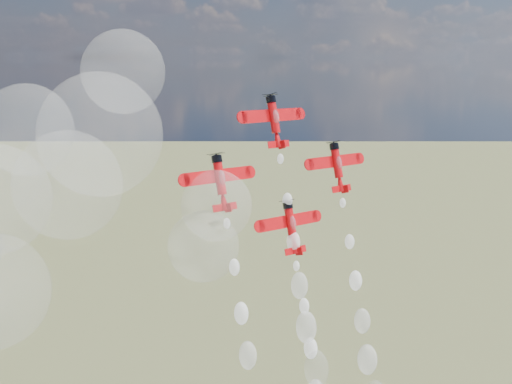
{
  "coord_description": "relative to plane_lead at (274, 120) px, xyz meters",
  "views": [
    {
      "loc": [
        -77.39,
        -75.47,
        115.89
      ],
      "look_at": [
        -1.9,
        19.56,
        92.94
      ],
      "focal_mm": 50.0,
      "sensor_mm": 36.0,
      "label": 1
    }
  ],
  "objects": [
    {
      "name": "plane_left",
      "position": [
        -13.64,
        -2.4,
        -9.24
      ],
      "size": [
        13.46,
        5.12,
        9.44
      ],
      "rotation": [
        1.32,
        0.0,
        0.0
      ],
      "color": "red",
      "rests_on": "ground"
    },
    {
      "name": "plane_lead",
      "position": [
        0.0,
        0.0,
        0.0
      ],
      "size": [
        13.46,
        5.12,
        9.44
      ],
      "rotation": [
        1.32,
        0.0,
        0.0
      ],
      "color": "red",
      "rests_on": "ground"
    },
    {
      "name": "plane_right",
      "position": [
        13.64,
        -2.4,
        -9.24
      ],
      "size": [
        13.46,
        5.12,
        9.44
      ],
      "rotation": [
        1.32,
        0.0,
        0.0
      ],
      "color": "red",
      "rests_on": "ground"
    },
    {
      "name": "drifted_smoke_cloud",
      "position": [
        -44.5,
        6.67,
        -10.41
      ],
      "size": [
        66.82,
        31.88,
        50.09
      ],
      "color": "white",
      "rests_on": "ground"
    },
    {
      "name": "plane_slot",
      "position": [
        0.0,
        -4.81,
        -18.48
      ],
      "size": [
        13.46,
        5.12,
        9.44
      ],
      "rotation": [
        1.32,
        0.0,
        0.0
      ],
      "color": "red",
      "rests_on": "ground"
    }
  ]
}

